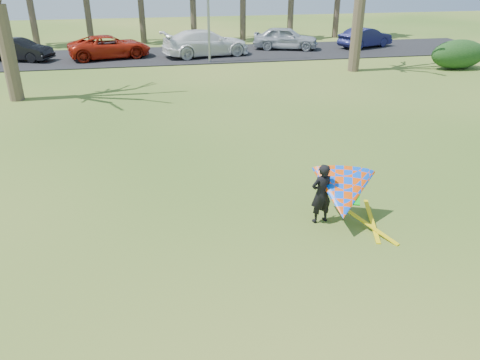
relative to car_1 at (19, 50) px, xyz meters
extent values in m
plane|color=#1D5512|center=(9.87, -24.83, -0.75)|extent=(100.00, 100.00, 0.00)
cube|color=black|center=(9.87, 0.17, -0.72)|extent=(46.00, 7.00, 0.06)
cylinder|color=#4D402E|center=(1.87, -9.83, 1.35)|extent=(0.64, 0.64, 4.20)
cylinder|color=#4D3C2E|center=(19.87, -6.83, 1.25)|extent=(0.64, 0.64, 3.99)
ellipsoid|color=#173A15|center=(26.16, -7.53, 0.11)|extent=(3.44, 1.56, 1.72)
imported|color=black|center=(0.00, 0.00, 0.00)|extent=(4.40, 2.90, 1.37)
imported|color=#AB1F0D|center=(5.64, -0.18, 0.05)|extent=(5.66, 3.50, 1.46)
imported|color=white|center=(11.96, -0.62, 0.16)|extent=(6.20, 3.46, 1.70)
imported|color=#A8AEB6|center=(17.95, 0.91, 0.10)|extent=(4.99, 3.23, 1.58)
imported|color=#181A48|center=(24.00, 0.54, 0.02)|extent=(4.54, 3.01, 1.42)
imported|color=black|center=(11.79, -23.27, 0.02)|extent=(0.62, 0.47, 1.53)
cone|color=#0550FD|center=(12.24, -23.52, 0.10)|extent=(2.13, 2.39, 2.02)
cube|color=#0CBF19|center=(12.36, -23.60, 0.05)|extent=(0.62, 0.60, 0.24)
cube|color=yellow|center=(12.79, -23.87, -0.73)|extent=(0.85, 1.66, 0.28)
cube|color=yellow|center=(12.99, -23.67, -0.73)|extent=(0.56, 1.76, 0.22)
camera|label=1|loc=(7.90, -32.77, 5.09)|focal=35.00mm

